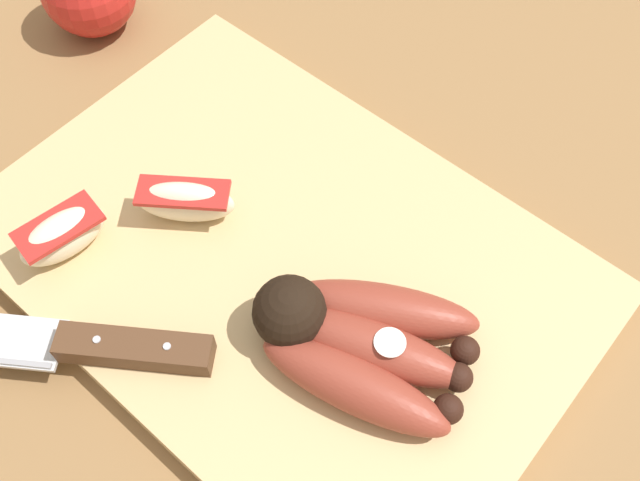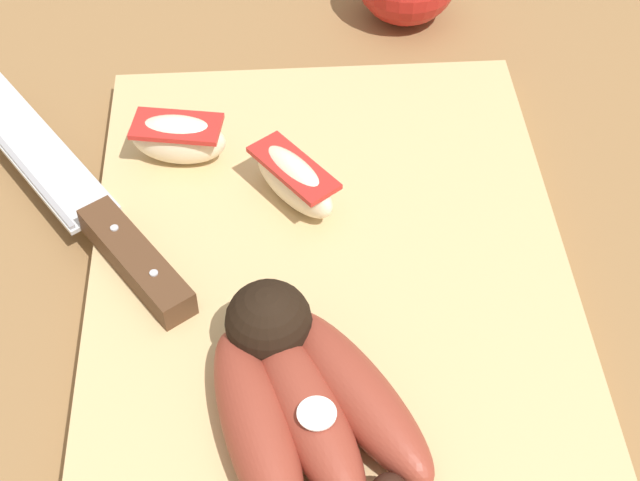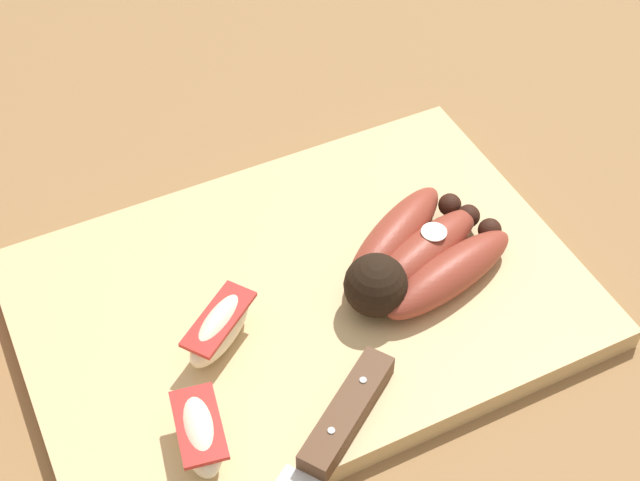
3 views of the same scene
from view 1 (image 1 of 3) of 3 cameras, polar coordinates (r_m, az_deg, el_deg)
ground_plane at (r=0.53m, az=-2.96°, el=-0.11°), size 6.00×6.00×0.00m
cutting_board at (r=0.51m, az=-3.08°, el=-1.72°), size 0.42×0.29×0.02m
banana_bunch at (r=0.45m, az=2.88°, el=-7.99°), size 0.15×0.13×0.05m
chefs_knife at (r=0.49m, az=-19.97°, el=-7.79°), size 0.25×0.18×0.02m
apple_wedge_near at (r=0.52m, az=-19.94°, el=0.44°), size 0.04×0.07×0.04m
apple_wedge_middle at (r=0.51m, az=-10.77°, el=3.12°), size 0.07×0.06×0.04m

